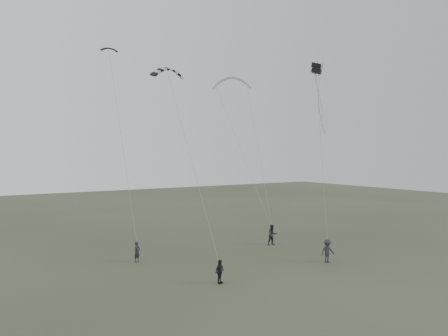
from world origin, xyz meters
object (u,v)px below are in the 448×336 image
flyer_right (272,235)px  kite_box (316,68)px  kite_pale_large (232,78)px  kite_striped (168,69)px  flyer_far (328,251)px  flyer_center (220,272)px  kite_dark_small (109,48)px  flyer_left (137,252)px

flyer_right → kite_box: size_ratio=2.46×
kite_pale_large → kite_striped: size_ratio=1.54×
flyer_far → flyer_right: bearing=94.5°
flyer_center → flyer_far: bearing=-25.2°
flyer_center → kite_box: kite_box is taller
kite_pale_large → kite_dark_small: bearing=-133.9°
flyer_right → flyer_center: (-10.21, -7.29, -0.17)m
kite_pale_large → kite_box: 11.92m
kite_striped → kite_pale_large: bearing=30.9°
flyer_left → flyer_center: (2.40, -8.10, -0.01)m
kite_dark_small → flyer_center: bearing=-72.9°
flyer_right → flyer_center: bearing=-134.1°
flyer_left → kite_pale_large: bearing=-0.3°
flyer_far → kite_pale_large: (1.00, 14.66, 15.28)m
flyer_center → kite_pale_large: bearing=28.3°
flyer_far → kite_box: bearing=70.9°
flyer_far → kite_box: 14.73m
flyer_left → flyer_center: flyer_left is taller
flyer_far → kite_striped: size_ratio=0.67×
flyer_left → flyer_far: size_ratio=0.87×
kite_dark_small → kite_box: kite_dark_small is taller
kite_box → flyer_left: bearing=120.1°
flyer_far → kite_dark_small: (-12.96, 11.77, 16.00)m
flyer_far → flyer_left: bearing=154.7°
flyer_left → flyer_right: flyer_right is taller
flyer_left → flyer_far: bearing=-60.6°
kite_striped → kite_dark_small: bearing=129.5°
flyer_right → flyer_center: 12.54m
flyer_center → kite_box: size_ratio=2.02×
kite_pale_large → flyer_left: bearing=-118.8°
flyer_right → flyer_center: flyer_right is taller
flyer_left → kite_striped: kite_striped is taller
flyer_far → kite_box: (1.43, 2.78, 14.40)m
flyer_far → kite_striped: 18.74m
flyer_right → kite_striped: size_ratio=0.70×
flyer_far → kite_dark_small: bearing=146.0°
flyer_left → kite_box: kite_box is taller
kite_dark_small → flyer_left: bearing=-75.7°
kite_dark_small → kite_striped: 5.51m
flyer_center → flyer_far: flyer_far is taller
flyer_far → kite_pale_large: 21.20m
kite_striped → kite_box: size_ratio=3.51×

